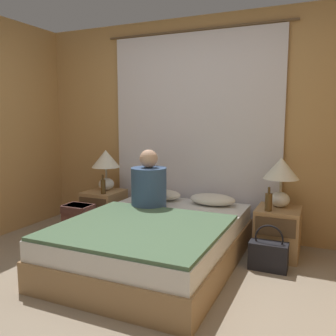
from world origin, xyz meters
TOP-DOWN VIEW (x-y plane):
  - ground_plane at (0.00, 0.00)m, footprint 16.00×16.00m
  - wall_back at (0.00, 1.83)m, footprint 4.12×0.06m
  - curtain_panel at (0.00, 1.77)m, footprint 2.22×0.02m
  - bed at (0.00, 0.75)m, footprint 1.44×1.94m
  - nightstand_left at (-1.03, 1.42)m, footprint 0.42×0.46m
  - nightstand_right at (1.03, 1.42)m, footprint 0.42×0.46m
  - lamp_left at (-1.03, 1.48)m, footprint 0.35×0.35m
  - lamp_right at (1.03, 1.48)m, footprint 0.35×0.35m
  - pillow_left at (-0.32, 1.52)m, footprint 0.50×0.32m
  - pillow_right at (0.32, 1.52)m, footprint 0.50×0.32m
  - blanket_on_bed at (0.00, 0.46)m, footprint 1.38×1.30m
  - person_left_in_bed at (-0.27, 1.15)m, footprint 0.37×0.37m
  - beer_bottle_on_left_stand at (-0.93, 1.28)m, footprint 0.06×0.06m
  - beer_bottle_on_right_stand at (0.95, 1.28)m, footprint 0.07×0.07m
  - backpack_on_floor at (-1.03, 0.93)m, footprint 0.31×0.25m
  - handbag_on_floor at (0.99, 1.04)m, footprint 0.34×0.17m

SIDE VIEW (x-z plane):
  - ground_plane at x=0.00m, z-range 0.00..0.00m
  - handbag_on_floor at x=0.99m, z-range -0.07..0.35m
  - bed at x=0.00m, z-range 0.00..0.42m
  - backpack_on_floor at x=-1.03m, z-range 0.03..0.45m
  - nightstand_left at x=-1.03m, z-range 0.00..0.48m
  - nightstand_right at x=1.03m, z-range 0.00..0.48m
  - blanket_on_bed at x=0.00m, z-range 0.42..0.45m
  - pillow_left at x=-0.32m, z-range 0.42..0.54m
  - pillow_right at x=0.32m, z-range 0.42..0.54m
  - beer_bottle_on_left_stand at x=-0.93m, z-range 0.46..0.69m
  - beer_bottle_on_right_stand at x=0.95m, z-range 0.46..0.69m
  - person_left_in_bed at x=-0.27m, z-range 0.36..0.98m
  - lamp_left at x=-1.03m, z-range 0.57..1.07m
  - lamp_right at x=1.03m, z-range 0.57..1.07m
  - curtain_panel at x=0.00m, z-range 0.00..2.35m
  - wall_back at x=0.00m, z-range 0.00..2.50m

